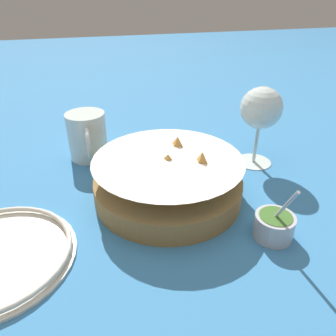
% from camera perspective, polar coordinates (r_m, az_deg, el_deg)
% --- Properties ---
extents(ground_plane, '(4.00, 4.00, 0.00)m').
position_cam_1_polar(ground_plane, '(0.57, -3.12, -6.95)').
color(ground_plane, teal).
extents(food_basket, '(0.26, 0.26, 0.10)m').
position_cam_1_polar(food_basket, '(0.58, 0.15, -2.08)').
color(food_basket, olive).
rests_on(food_basket, ground_plane).
extents(sauce_cup, '(0.07, 0.06, 0.11)m').
position_cam_1_polar(sauce_cup, '(0.53, 17.99, -9.43)').
color(sauce_cup, '#B7B7BC').
rests_on(sauce_cup, ground_plane).
extents(wine_glass, '(0.08, 0.08, 0.16)m').
position_cam_1_polar(wine_glass, '(0.69, 15.88, 9.60)').
color(wine_glass, silver).
rests_on(wine_glass, ground_plane).
extents(beer_mug, '(0.12, 0.08, 0.10)m').
position_cam_1_polar(beer_mug, '(0.73, -13.82, 5.14)').
color(beer_mug, silver).
rests_on(beer_mug, ground_plane).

